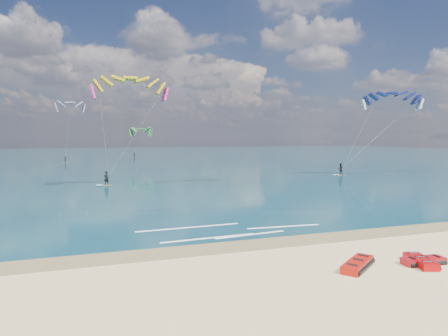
{
  "coord_description": "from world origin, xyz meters",
  "views": [
    {
      "loc": [
        -7.11,
        -17.46,
        6.11
      ],
      "look_at": [
        1.6,
        8.0,
        3.97
      ],
      "focal_mm": 32.0,
      "sensor_mm": 36.0,
      "label": 1
    }
  ],
  "objects_px": {
    "kitesurfer_far": "(367,128)",
    "packed_kite_left": "(357,268)",
    "packed_kite_mid": "(423,264)",
    "kitesurfer_main": "(119,124)",
    "packed_kite_right": "(420,265)"
  },
  "relations": [
    {
      "from": "kitesurfer_far",
      "to": "packed_kite_left",
      "type": "bearing_deg",
      "value": -107.37
    },
    {
      "from": "packed_kite_left",
      "to": "kitesurfer_far",
      "type": "height_order",
      "value": "kitesurfer_far"
    },
    {
      "from": "kitesurfer_far",
      "to": "packed_kite_mid",
      "type": "bearing_deg",
      "value": -103.55
    },
    {
      "from": "kitesurfer_main",
      "to": "packed_kite_mid",
      "type": "bearing_deg",
      "value": -75.46
    },
    {
      "from": "packed_kite_left",
      "to": "kitesurfer_far",
      "type": "xyz_separation_m",
      "value": [
        28.79,
        35.67,
        7.36
      ]
    },
    {
      "from": "packed_kite_left",
      "to": "packed_kite_right",
      "type": "height_order",
      "value": "packed_kite_left"
    },
    {
      "from": "packed_kite_mid",
      "to": "kitesurfer_far",
      "type": "bearing_deg",
      "value": 59.34
    },
    {
      "from": "packed_kite_right",
      "to": "kitesurfer_main",
      "type": "height_order",
      "value": "kitesurfer_main"
    },
    {
      "from": "packed_kite_left",
      "to": "kitesurfer_main",
      "type": "distance_m",
      "value": 35.6
    },
    {
      "from": "packed_kite_mid",
      "to": "kitesurfer_main",
      "type": "distance_m",
      "value": 37.01
    },
    {
      "from": "packed_kite_left",
      "to": "packed_kite_right",
      "type": "xyz_separation_m",
      "value": [
        3.16,
        -0.56,
        0.0
      ]
    },
    {
      "from": "kitesurfer_main",
      "to": "kitesurfer_far",
      "type": "relative_size",
      "value": 1.01
    },
    {
      "from": "packed_kite_mid",
      "to": "kitesurfer_main",
      "type": "relative_size",
      "value": 0.16
    },
    {
      "from": "packed_kite_right",
      "to": "kitesurfer_far",
      "type": "distance_m",
      "value": 44.99
    },
    {
      "from": "packed_kite_left",
      "to": "packed_kite_right",
      "type": "relative_size",
      "value": 1.25
    }
  ]
}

